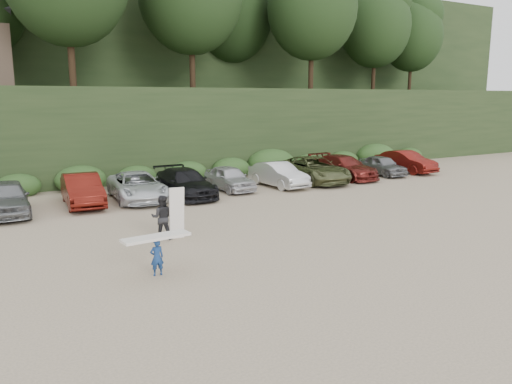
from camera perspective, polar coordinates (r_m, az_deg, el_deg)
ground at (r=19.63m, az=4.64°, el=-5.12°), size 120.00×120.00×0.00m
hillside_backdrop at (r=52.90m, az=-18.78°, el=16.57°), size 90.00×41.50×28.00m
parked_cars at (r=27.35m, az=-10.78°, el=0.89°), size 39.16×6.34×1.62m
child_surfer at (r=15.52m, az=-11.30°, el=-6.35°), size 2.13×0.78×1.25m
adult_surfer at (r=19.38m, az=-10.54°, el=-2.82°), size 1.32×0.95×2.02m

